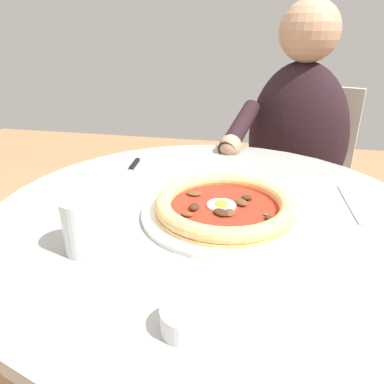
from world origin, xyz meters
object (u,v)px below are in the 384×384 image
steak_knife (131,168)px  water_glass (85,229)px  ramekin_capers (185,319)px  fork_utensil (349,203)px  cafe_chair_diner (300,177)px  pizza_on_plate (224,207)px  dining_table (208,278)px  diner_person (289,189)px

steak_knife → water_glass: bearing=99.7°
ramekin_capers → fork_utensil: ramekin_capers is taller
water_glass → ramekin_capers: bearing=145.5°
steak_knife → cafe_chair_diner: bearing=-130.1°
water_glass → steak_knife: size_ratio=0.46×
steak_knife → fork_utensil: 0.54m
cafe_chair_diner → fork_utensil: bearing=92.8°
steak_knife → ramekin_capers: bearing=117.3°
pizza_on_plate → ramekin_capers: 0.31m
pizza_on_plate → fork_utensil: pizza_on_plate is taller
pizza_on_plate → water_glass: size_ratio=3.46×
fork_utensil → water_glass: bearing=30.7°
pizza_on_plate → steak_knife: (0.27, -0.21, -0.02)m
steak_knife → fork_utensil: bearing=169.4°
ramekin_capers → cafe_chair_diner: bearing=-101.9°
fork_utensil → cafe_chair_diner: (0.03, -0.69, -0.21)m
dining_table → fork_utensil: size_ratio=4.89×
dining_table → pizza_on_plate: bearing=143.2°
pizza_on_plate → steak_knife: bearing=-36.8°
pizza_on_plate → diner_person: (-0.18, -0.66, -0.23)m
ramekin_capers → cafe_chair_diner: cafe_chair_diner is taller
dining_table → steak_knife: steak_knife is taller
water_glass → diner_person: bearing=-114.9°
water_glass → cafe_chair_diner: cafe_chair_diner is taller
steak_knife → cafe_chair_diner: (-0.50, -0.59, -0.22)m
water_glass → fork_utensil: size_ratio=0.51×
steak_knife → fork_utensil: (-0.53, 0.10, -0.00)m
steak_knife → dining_table: bearing=143.2°
cafe_chair_diner → diner_person: bearing=71.0°
dining_table → cafe_chair_diner: bearing=-108.3°
steak_knife → ramekin_capers: size_ratio=3.42×
pizza_on_plate → dining_table: bearing=-36.8°
dining_table → fork_utensil: (-0.29, -0.08, 0.18)m
dining_table → diner_person: bearing=-108.2°
pizza_on_plate → water_glass: water_glass is taller
fork_utensil → diner_person: size_ratio=0.16×
ramekin_capers → diner_person: diner_person is taller
fork_utensil → dining_table: bearing=15.8°
fork_utensil → diner_person: 0.60m
fork_utensil → cafe_chair_diner: 0.72m
ramekin_capers → steak_knife: bearing=-62.7°
dining_table → steak_knife: bearing=-36.8°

